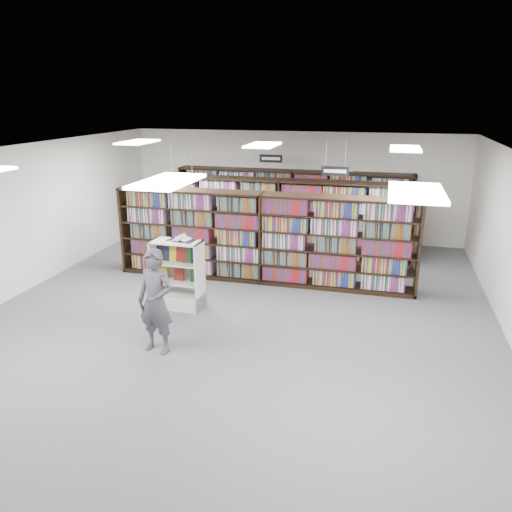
% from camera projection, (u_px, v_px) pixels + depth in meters
% --- Properties ---
extents(floor, '(12.00, 12.00, 0.00)m').
position_uv_depth(floor, '(238.00, 315.00, 10.01)').
color(floor, '#56565B').
rests_on(floor, ground).
extents(ceiling, '(10.00, 12.00, 0.10)m').
position_uv_depth(ceiling, '(236.00, 153.00, 9.03)').
color(ceiling, white).
rests_on(ceiling, wall_back).
extents(wall_back, '(10.00, 0.10, 3.20)m').
position_uv_depth(wall_back, '(294.00, 186.00, 15.05)').
color(wall_back, white).
rests_on(wall_back, ground).
extents(wall_front, '(10.00, 0.10, 3.20)m').
position_uv_depth(wall_front, '(23.00, 435.00, 3.99)').
color(wall_front, white).
rests_on(wall_front, ground).
extents(wall_left, '(0.10, 12.00, 3.20)m').
position_uv_depth(wall_left, '(15.00, 222.00, 10.72)').
color(wall_left, white).
rests_on(wall_left, ground).
extents(bookshelf_row_near, '(7.00, 0.60, 2.10)m').
position_uv_depth(bookshelf_row_near, '(262.00, 238.00, 11.53)').
color(bookshelf_row_near, black).
rests_on(bookshelf_row_near, floor).
extents(bookshelf_row_mid, '(7.00, 0.60, 2.10)m').
position_uv_depth(bookshelf_row_mid, '(280.00, 218.00, 13.37)').
color(bookshelf_row_mid, black).
rests_on(bookshelf_row_mid, floor).
extents(bookshelf_row_far, '(7.00, 0.60, 2.10)m').
position_uv_depth(bookshelf_row_far, '(292.00, 206.00, 14.94)').
color(bookshelf_row_far, black).
rests_on(bookshelf_row_far, floor).
extents(aisle_sign_left, '(0.65, 0.02, 0.80)m').
position_uv_depth(aisle_sign_left, '(182.00, 178.00, 10.51)').
color(aisle_sign_left, '#B2B2B7').
rests_on(aisle_sign_left, ceiling).
extents(aisle_sign_right, '(0.65, 0.02, 0.80)m').
position_uv_depth(aisle_sign_right, '(335.00, 170.00, 11.64)').
color(aisle_sign_right, '#B2B2B7').
rests_on(aisle_sign_right, ceiling).
extents(aisle_sign_center, '(0.65, 0.02, 0.80)m').
position_uv_depth(aisle_sign_center, '(271.00, 158.00, 13.96)').
color(aisle_sign_center, '#B2B2B7').
rests_on(aisle_sign_center, ceiling).
extents(troffer_front_center, '(0.60, 1.20, 0.04)m').
position_uv_depth(troffer_front_center, '(168.00, 181.00, 6.28)').
color(troffer_front_center, white).
rests_on(troffer_front_center, ceiling).
extents(troffer_front_right, '(0.60, 1.20, 0.04)m').
position_uv_depth(troffer_front_right, '(416.00, 192.00, 5.56)').
color(troffer_front_right, white).
rests_on(troffer_front_right, ceiling).
extents(troffer_back_left, '(0.60, 1.20, 0.04)m').
position_uv_depth(troffer_back_left, '(138.00, 142.00, 11.60)').
color(troffer_back_left, white).
rests_on(troffer_back_left, ceiling).
extents(troffer_back_center, '(0.60, 1.20, 0.04)m').
position_uv_depth(troffer_back_center, '(263.00, 145.00, 10.88)').
color(troffer_back_center, white).
rests_on(troffer_back_center, ceiling).
extents(troffer_back_right, '(0.60, 1.20, 0.04)m').
position_uv_depth(troffer_back_right, '(405.00, 149.00, 10.16)').
color(troffer_back_right, white).
rests_on(troffer_back_right, ceiling).
extents(endcap_display, '(1.03, 0.53, 1.43)m').
position_uv_depth(endcap_display, '(179.00, 285.00, 10.26)').
color(endcap_display, white).
rests_on(endcap_display, floor).
extents(open_book, '(0.59, 0.41, 0.12)m').
position_uv_depth(open_book, '(181.00, 239.00, 9.98)').
color(open_book, black).
rests_on(open_book, endcap_display).
extents(shopper, '(0.72, 0.53, 1.82)m').
position_uv_depth(shopper, '(156.00, 302.00, 8.33)').
color(shopper, '#504B56').
rests_on(shopper, floor).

